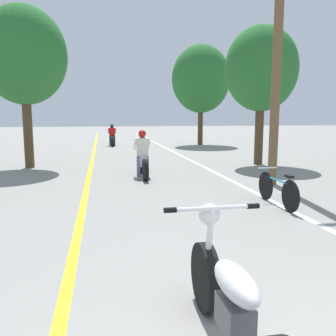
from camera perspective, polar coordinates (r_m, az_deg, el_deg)
The scene contains 10 objects.
lane_stripe_center at distance 14.45m, azimuth -12.14°, elevation 0.89°, with size 0.14×48.00×0.01m, color yellow.
lane_stripe_edge at distance 14.89m, azimuth 3.58°, elevation 1.28°, with size 0.14×48.00×0.01m, color white.
utility_pole at distance 10.12m, azimuth 17.20°, elevation 18.81°, with size 1.10×0.24×7.30m.
roadside_tree_right_near at distance 14.03m, azimuth 14.75°, elevation 15.05°, with size 2.72×2.45×5.13m.
roadside_tree_right_far at distance 22.90m, azimuth 5.30°, elevation 14.01°, with size 3.64×3.28×6.21m.
roadside_tree_left at distance 13.75m, azimuth -22.15°, elevation 16.31°, with size 2.93×2.64×5.60m.
motorcycle_foreground at distance 2.92m, azimuth 10.33°, elevation -20.73°, with size 0.87×2.18×1.07m.
motorcycle_rider_lead at distance 10.82m, azimuth -4.11°, elevation 1.43°, with size 0.50×2.08×1.43m.
motorcycle_rider_far at distance 22.20m, azimuth -8.94°, elevation 4.84°, with size 0.50×2.01×1.32m.
bicycle_parked at distance 7.69m, azimuth 17.14°, elevation -3.29°, with size 0.44×1.68×0.73m.
Camera 1 is at (-1.29, -1.48, 1.85)m, focal length 38.00 mm.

